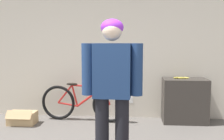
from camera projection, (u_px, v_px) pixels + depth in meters
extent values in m
cube|color=beige|center=(104.00, 53.00, 5.23)|extent=(8.00, 0.06, 2.60)
cube|color=white|center=(131.00, 100.00, 5.26)|extent=(0.08, 0.01, 0.12)
cube|color=#38332D|center=(185.00, 101.00, 4.93)|extent=(0.82, 0.46, 0.83)
cylinder|color=black|center=(102.00, 132.00, 3.18)|extent=(0.17, 0.17, 0.86)
cylinder|color=black|center=(122.00, 133.00, 3.16)|extent=(0.17, 0.17, 0.86)
cube|color=navy|center=(112.00, 71.00, 3.09)|extent=(0.45, 0.24, 0.65)
cylinder|color=navy|center=(88.00, 69.00, 3.11)|extent=(0.14, 0.14, 0.61)
cylinder|color=navy|center=(137.00, 70.00, 3.06)|extent=(0.14, 0.14, 0.61)
sphere|color=beige|center=(112.00, 31.00, 3.03)|extent=(0.23, 0.23, 0.23)
ellipsoid|color=purple|center=(112.00, 27.00, 3.05)|extent=(0.27, 0.24, 0.20)
torus|color=black|center=(58.00, 103.00, 5.10)|extent=(0.68, 0.13, 0.67)
torus|color=black|center=(110.00, 105.00, 4.92)|extent=(0.68, 0.13, 0.67)
cylinder|color=red|center=(68.00, 104.00, 5.07)|extent=(0.40, 0.07, 0.08)
cylinder|color=red|center=(65.00, 94.00, 5.06)|extent=(0.32, 0.07, 0.38)
cylinder|color=red|center=(75.00, 96.00, 5.03)|extent=(0.14, 0.05, 0.41)
cylinder|color=red|center=(90.00, 97.00, 4.97)|extent=(0.54, 0.10, 0.42)
cylinder|color=red|center=(87.00, 86.00, 4.96)|extent=(0.62, 0.10, 0.05)
cylinder|color=red|center=(107.00, 96.00, 4.91)|extent=(0.16, 0.05, 0.35)
cylinder|color=red|center=(104.00, 85.00, 4.90)|extent=(0.07, 0.04, 0.08)
cylinder|color=red|center=(105.00, 84.00, 4.89)|extent=(0.07, 0.46, 0.02)
ellipsoid|color=black|center=(72.00, 84.00, 5.01)|extent=(0.23, 0.10, 0.05)
ellipsoid|color=#EAD64C|center=(181.00, 78.00, 4.90)|extent=(0.14, 0.03, 0.03)
ellipsoid|color=#EAD64C|center=(176.00, 78.00, 4.92)|extent=(0.13, 0.08, 0.03)
ellipsoid|color=#EAD64C|center=(186.00, 78.00, 4.91)|extent=(0.13, 0.08, 0.03)
sphere|color=brown|center=(174.00, 78.00, 4.94)|extent=(0.02, 0.02, 0.02)
cube|color=tan|center=(22.00, 118.00, 4.85)|extent=(0.49, 0.31, 0.23)
cube|color=tan|center=(19.00, 115.00, 4.68)|extent=(0.47, 0.11, 0.14)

